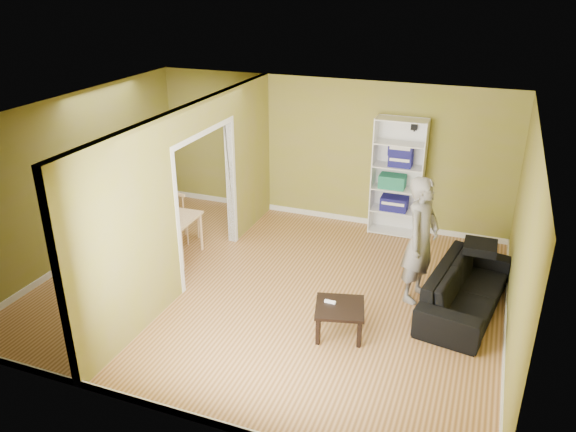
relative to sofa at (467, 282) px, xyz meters
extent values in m
plane|color=tan|center=(-2.70, -0.45, -0.40)|extent=(6.50, 6.50, 0.00)
plane|color=white|center=(-2.70, -0.45, 2.20)|extent=(6.50, 6.50, 0.00)
plane|color=olive|center=(-2.70, 2.30, 0.90)|extent=(6.50, 0.00, 6.50)
plane|color=olive|center=(-2.70, -3.20, 0.90)|extent=(6.50, 0.00, 6.50)
plane|color=olive|center=(-5.95, -0.45, 0.90)|extent=(0.00, 5.50, 5.50)
plane|color=olive|center=(0.55, -0.45, 0.90)|extent=(0.00, 5.50, 5.50)
cube|color=black|center=(-1.20, 2.24, 1.50)|extent=(0.10, 0.10, 0.10)
imported|color=black|center=(0.00, 0.00, 0.00)|extent=(2.24, 1.25, 0.81)
imported|color=slate|center=(-0.68, 0.05, 0.65)|extent=(0.91, 0.80, 2.12)
cube|color=white|center=(-1.81, 2.10, 0.62)|extent=(0.02, 0.38, 2.06)
cube|color=white|center=(-0.96, 2.10, 0.62)|extent=(0.02, 0.38, 2.06)
cube|color=white|center=(-1.38, 2.28, 0.62)|extent=(0.87, 0.02, 2.06)
cube|color=white|center=(-1.38, 2.10, -0.38)|extent=(0.83, 0.38, 0.02)
cube|color=white|center=(-1.38, 2.10, 0.02)|extent=(0.83, 0.38, 0.02)
cube|color=white|center=(-1.38, 2.10, 0.42)|extent=(0.83, 0.38, 0.02)
cube|color=white|center=(-1.38, 2.10, 0.82)|extent=(0.83, 0.38, 0.02)
cube|color=white|center=(-1.38, 2.10, 1.23)|extent=(0.83, 0.38, 0.02)
cube|color=white|center=(-1.38, 2.10, 1.63)|extent=(0.83, 0.38, 0.02)
cube|color=navy|center=(-1.41, 2.10, 0.15)|extent=(0.46, 0.30, 0.24)
cube|color=#1C8963|center=(-1.47, 2.10, 0.55)|extent=(0.44, 0.29, 0.23)
cube|color=navy|center=(-1.36, 2.10, 0.93)|extent=(0.39, 0.25, 0.20)
cube|color=navy|center=(-1.37, 2.10, 1.14)|extent=(0.40, 0.26, 0.20)
cube|color=black|center=(-1.45, -1.18, -0.02)|extent=(0.61, 0.61, 0.04)
cube|color=black|center=(-1.70, -1.44, -0.22)|extent=(0.05, 0.05, 0.37)
cube|color=black|center=(-1.20, -1.44, -0.22)|extent=(0.05, 0.05, 0.37)
cube|color=black|center=(-1.70, -0.93, -0.22)|extent=(0.05, 0.05, 0.37)
cube|color=black|center=(-1.20, -0.93, -0.22)|extent=(0.05, 0.05, 0.37)
cube|color=white|center=(-1.59, -1.15, 0.02)|extent=(0.14, 0.04, 0.03)
cube|color=#E1C086|center=(-4.73, -0.05, 0.27)|extent=(1.11, 0.74, 0.04)
cylinder|color=#E1C086|center=(-5.24, -0.37, -0.08)|extent=(0.05, 0.05, 0.65)
cylinder|color=#E1C086|center=(-4.23, -0.37, -0.08)|extent=(0.05, 0.05, 0.65)
cylinder|color=#E1C086|center=(-5.24, 0.27, -0.08)|extent=(0.05, 0.05, 0.65)
cylinder|color=#E1C086|center=(-4.23, 0.27, -0.08)|extent=(0.05, 0.05, 0.65)
camera|label=1|loc=(0.06, -7.02, 3.86)|focal=35.00mm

